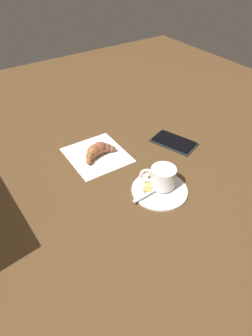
{
  "coord_description": "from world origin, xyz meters",
  "views": [
    {
      "loc": [
        -0.53,
        0.34,
        0.52
      ],
      "look_at": [
        -0.02,
        -0.01,
        0.01
      ],
      "focal_mm": 31.94,
      "sensor_mm": 36.0,
      "label": 1
    }
  ],
  "objects_px": {
    "teaspoon": "(159,187)",
    "cell_phone": "(174,142)",
    "saucer": "(160,189)",
    "croissant": "(97,151)",
    "espresso_cup": "(162,177)",
    "sugar_packet": "(150,183)",
    "napkin": "(97,155)"
  },
  "relations": [
    {
      "from": "napkin",
      "to": "teaspoon",
      "type": "bearing_deg",
      "value": -165.92
    },
    {
      "from": "espresso_cup",
      "to": "croissant",
      "type": "xyz_separation_m",
      "value": [
        0.2,
        0.07,
        -0.01
      ]
    },
    {
      "from": "sugar_packet",
      "to": "napkin",
      "type": "xyz_separation_m",
      "value": [
        0.19,
        0.05,
        -0.01
      ]
    },
    {
      "from": "espresso_cup",
      "to": "teaspoon",
      "type": "distance_m",
      "value": 0.03
    },
    {
      "from": "saucer",
      "to": "napkin",
      "type": "xyz_separation_m",
      "value": [
        0.22,
        0.06,
        -0.0
      ]
    },
    {
      "from": "saucer",
      "to": "teaspoon",
      "type": "distance_m",
      "value": 0.01
    },
    {
      "from": "saucer",
      "to": "espresso_cup",
      "type": "height_order",
      "value": "espresso_cup"
    },
    {
      "from": "saucer",
      "to": "croissant",
      "type": "distance_m",
      "value": 0.22
    },
    {
      "from": "saucer",
      "to": "croissant",
      "type": "xyz_separation_m",
      "value": [
        0.21,
        0.06,
        0.02
      ]
    },
    {
      "from": "saucer",
      "to": "espresso_cup",
      "type": "xyz_separation_m",
      "value": [
        0.01,
        -0.01,
        0.03
      ]
    },
    {
      "from": "teaspoon",
      "to": "napkin",
      "type": "height_order",
      "value": "teaspoon"
    },
    {
      "from": "saucer",
      "to": "napkin",
      "type": "relative_size",
      "value": 0.81
    },
    {
      "from": "teaspoon",
      "to": "cell_phone",
      "type": "distance_m",
      "value": 0.22
    },
    {
      "from": "napkin",
      "to": "saucer",
      "type": "bearing_deg",
      "value": -165.52
    },
    {
      "from": "saucer",
      "to": "sugar_packet",
      "type": "distance_m",
      "value": 0.03
    },
    {
      "from": "croissant",
      "to": "cell_phone",
      "type": "height_order",
      "value": "croissant"
    },
    {
      "from": "sugar_packet",
      "to": "espresso_cup",
      "type": "bearing_deg",
      "value": 99.29
    },
    {
      "from": "teaspoon",
      "to": "espresso_cup",
      "type": "bearing_deg",
      "value": -68.82
    },
    {
      "from": "croissant",
      "to": "napkin",
      "type": "bearing_deg",
      "value": -2.4
    },
    {
      "from": "espresso_cup",
      "to": "sugar_packet",
      "type": "bearing_deg",
      "value": 48.55
    },
    {
      "from": "espresso_cup",
      "to": "croissant",
      "type": "bearing_deg",
      "value": 18.53
    },
    {
      "from": "teaspoon",
      "to": "croissant",
      "type": "distance_m",
      "value": 0.22
    },
    {
      "from": "napkin",
      "to": "cell_phone",
      "type": "relative_size",
      "value": 1.16
    },
    {
      "from": "sugar_packet",
      "to": "cell_phone",
      "type": "distance_m",
      "value": 0.21
    },
    {
      "from": "cell_phone",
      "to": "croissant",
      "type": "bearing_deg",
      "value": 72.11
    },
    {
      "from": "sugar_packet",
      "to": "teaspoon",
      "type": "bearing_deg",
      "value": 68.02
    },
    {
      "from": "teaspoon",
      "to": "croissant",
      "type": "relative_size",
      "value": 1.1
    },
    {
      "from": "espresso_cup",
      "to": "napkin",
      "type": "bearing_deg",
      "value": 18.03
    },
    {
      "from": "sugar_packet",
      "to": "croissant",
      "type": "bearing_deg",
      "value": -115.16
    },
    {
      "from": "napkin",
      "to": "cell_phone",
      "type": "distance_m",
      "value": 0.24
    },
    {
      "from": "saucer",
      "to": "teaspoon",
      "type": "relative_size",
      "value": 1.17
    },
    {
      "from": "espresso_cup",
      "to": "sugar_packet",
      "type": "xyz_separation_m",
      "value": [
        0.02,
        0.02,
        -0.02
      ]
    }
  ]
}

